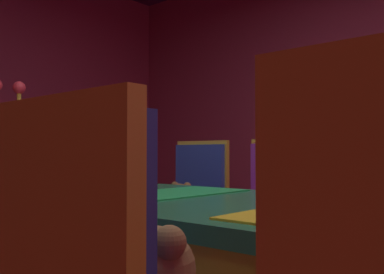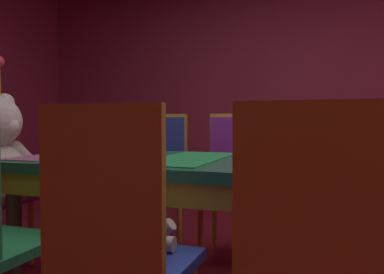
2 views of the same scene
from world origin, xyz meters
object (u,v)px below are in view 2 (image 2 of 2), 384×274
at_px(chair_right_1, 331,173).
at_px(teddy_right_1, 331,179).
at_px(chair_right_3, 158,165).
at_px(banquet_table, 259,179).
at_px(teddy_right_3, 150,170).
at_px(chair_left_2, 114,229).
at_px(teddy_left_2, 136,225).
at_px(chair_left_1, 317,251).
at_px(teddy_left_1, 319,235).
at_px(chair_right_2, 235,169).

distance_m(chair_right_1, teddy_right_1, 0.14).
height_order(chair_right_1, chair_right_3, same).
bearing_deg(banquet_table, teddy_right_3, 52.54).
height_order(chair_left_2, teddy_left_2, chair_left_2).
xyz_separation_m(chair_left_1, chair_left_2, (0.00, 0.60, 0.00)).
relative_size(teddy_left_2, teddy_right_3, 1.00).
height_order(teddy_right_1, chair_right_3, chair_right_3).
bearing_deg(teddy_right_1, teddy_right_3, -90.57).
xyz_separation_m(banquet_table, chair_left_2, (-0.81, 0.31, -0.06)).
bearing_deg(banquet_table, teddy_left_1, -156.19).
bearing_deg(chair_right_1, chair_left_1, -0.92).
height_order(teddy_left_2, teddy_right_1, teddy_left_2).
xyz_separation_m(chair_right_3, teddy_right_3, (-0.14, 0.00, -0.02)).
xyz_separation_m(chair_left_2, chair_right_2, (1.64, 0.00, 0.00)).
bearing_deg(teddy_right_1, chair_right_1, -180.00).
bearing_deg(chair_right_3, teddy_right_1, 82.85).
xyz_separation_m(teddy_left_1, chair_right_3, (1.51, 1.21, -0.00)).
xyz_separation_m(banquet_table, teddy_right_3, (0.70, 0.91, -0.08)).
bearing_deg(chair_right_2, teddy_right_3, -78.28).
bearing_deg(teddy_right_3, chair_left_1, 38.57).
bearing_deg(chair_left_2, chair_right_2, 0.16).
relative_size(chair_left_2, teddy_right_3, 3.42).
bearing_deg(teddy_left_1, teddy_left_2, 90.05).
bearing_deg(teddy_left_2, teddy_right_3, 23.82).
bearing_deg(chair_right_2, chair_right_1, 90.49).
bearing_deg(banquet_table, chair_right_3, 47.31).
relative_size(chair_left_1, teddy_right_1, 3.51).
relative_size(teddy_left_1, teddy_right_1, 1.22).
bearing_deg(chair_right_3, chair_right_2, 88.27).
relative_size(teddy_left_1, chair_right_1, 0.35).
height_order(chair_right_2, teddy_right_3, chair_right_2).
height_order(chair_left_2, teddy_right_3, chair_left_2).
relative_size(teddy_left_1, chair_right_3, 0.35).
distance_m(chair_right_1, chair_right_2, 0.64).
bearing_deg(chair_right_1, teddy_right_1, 0.00).
height_order(teddy_left_2, chair_right_3, chair_right_3).
distance_m(banquet_table, chair_right_1, 0.89).
height_order(chair_left_1, teddy_right_3, chair_left_1).
relative_size(banquet_table, teddy_right_1, 8.88).
bearing_deg(teddy_right_3, chair_right_2, 101.72).
height_order(teddy_right_1, chair_right_2, chair_right_2).
bearing_deg(chair_right_1, banquet_table, -21.21).
bearing_deg(chair_right_3, chair_right_1, 89.41).
xyz_separation_m(chair_right_1, chair_right_2, (-0.01, 0.64, 0.00)).
bearing_deg(teddy_right_1, banquet_table, -25.10).
bearing_deg(chair_left_1, teddy_left_1, -0.00).
relative_size(banquet_table, teddy_left_2, 8.69).
distance_m(chair_right_1, chair_right_3, 1.24).
distance_m(teddy_left_2, chair_right_2, 1.50).
bearing_deg(chair_left_2, chair_left_1, -90.30).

